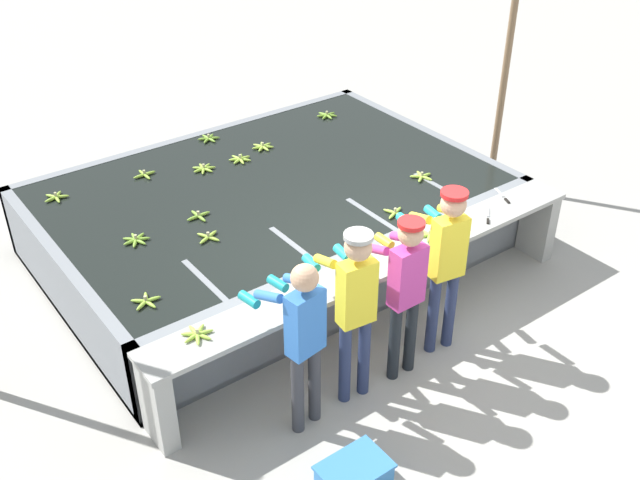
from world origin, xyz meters
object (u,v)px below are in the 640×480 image
object	(u,v)px
banana_bunch_floating_11	(327,115)
banana_bunch_floating_12	(263,147)
banana_bunch_floating_8	(395,213)
knife_1	(488,218)
worker_2	(404,283)
worker_3	(446,254)
banana_bunch_floating_2	(136,240)
banana_bunch_ledge_1	(197,334)
knife_0	(504,198)
banana_bunch_floating_3	(144,175)
banana_bunch_floating_0	(56,197)
support_post_right	(505,74)
banana_bunch_floating_1	(209,138)
banana_bunch_floating_5	(198,216)
banana_bunch_floating_10	(208,237)
banana_bunch_floating_7	(146,301)
worker_1	(354,300)
banana_bunch_ledge_2	(430,235)
banana_bunch_floating_6	(240,159)
banana_bunch_floating_9	(204,168)
worker_0	(303,332)
banana_bunch_ledge_0	(455,225)
crate	(354,480)
banana_bunch_floating_4	(422,176)

from	to	relation	value
banana_bunch_floating_11	banana_bunch_floating_12	bearing A→B (deg)	-165.99
banana_bunch_floating_8	knife_1	world-z (taller)	banana_bunch_floating_8
worker_2	worker_3	distance (m)	0.56
banana_bunch_floating_2	banana_bunch_ledge_1	bearing A→B (deg)	-97.48
banana_bunch_floating_2	banana_bunch_floating_8	xyz separation A→B (m)	(2.44, -1.15, 0.00)
banana_bunch_floating_11	knife_0	xyz separation A→B (m)	(0.21, -2.97, -0.01)
banana_bunch_floating_2	banana_bunch_floating_3	world-z (taller)	same
knife_0	knife_1	world-z (taller)	same
banana_bunch_floating_0	support_post_right	world-z (taller)	support_post_right
banana_bunch_floating_1	banana_bunch_floating_5	world-z (taller)	same
banana_bunch_floating_2	knife_1	bearing A→B (deg)	-29.71
worker_3	banana_bunch_floating_10	world-z (taller)	worker_3
banana_bunch_floating_7	knife_0	world-z (taller)	banana_bunch_floating_7
worker_1	knife_1	bearing A→B (deg)	12.09
worker_3	banana_bunch_floating_12	distance (m)	3.30
banana_bunch_floating_1	worker_1	bearing A→B (deg)	-101.38
banana_bunch_floating_1	banana_bunch_ledge_2	size ratio (longest dim) A/B	1.00
banana_bunch_floating_5	banana_bunch_floating_7	world-z (taller)	same
banana_bunch_floating_7	worker_1	bearing A→B (deg)	-43.66
banana_bunch_floating_6	worker_2	bearing A→B (deg)	-94.59
banana_bunch_floating_6	banana_bunch_floating_9	size ratio (longest dim) A/B	1.00
banana_bunch_floating_11	banana_bunch_floating_9	bearing A→B (deg)	-169.54
banana_bunch_floating_8	banana_bunch_floating_11	world-z (taller)	same
banana_bunch_floating_6	banana_bunch_floating_8	xyz separation A→B (m)	(0.66, -2.07, 0.00)
banana_bunch_floating_7	banana_bunch_ledge_1	distance (m)	0.69
worker_1	banana_bunch_floating_11	size ratio (longest dim) A/B	6.24
worker_1	banana_bunch_ledge_2	xyz separation A→B (m)	(1.45, 0.58, -0.19)
worker_0	worker_1	xyz separation A→B (m)	(0.56, 0.02, 0.06)
banana_bunch_floating_6	banana_bunch_ledge_1	bearing A→B (deg)	-127.68
worker_2	banana_bunch_ledge_2	xyz separation A→B (m)	(0.90, 0.60, -0.14)
banana_bunch_floating_1	banana_bunch_ledge_0	size ratio (longest dim) A/B	1.01
banana_bunch_floating_0	banana_bunch_ledge_2	size ratio (longest dim) A/B	0.98
banana_bunch_ledge_0	crate	world-z (taller)	banana_bunch_ledge_0
knife_0	support_post_right	world-z (taller)	support_post_right
banana_bunch_floating_4	knife_0	world-z (taller)	banana_bunch_floating_4
banana_bunch_floating_8	knife_1	bearing A→B (deg)	-42.00
worker_1	banana_bunch_floating_0	size ratio (longest dim) A/B	6.33
worker_0	banana_bunch_floating_11	distance (m)	4.73
banana_bunch_floating_1	banana_bunch_floating_11	world-z (taller)	same
banana_bunch_floating_0	banana_bunch_floating_5	size ratio (longest dim) A/B	0.98
banana_bunch_floating_3	banana_bunch_floating_12	world-z (taller)	same
banana_bunch_floating_2	banana_bunch_floating_6	xyz separation A→B (m)	(1.78, 0.92, 0.00)
worker_3	knife_1	bearing A→B (deg)	22.29
banana_bunch_floating_3	worker_3	bearing A→B (deg)	-68.14
banana_bunch_floating_3	worker_1	bearing A→B (deg)	-85.17
crate	banana_bunch_floating_3	bearing A→B (deg)	84.81
banana_bunch_floating_1	banana_bunch_floating_6	size ratio (longest dim) A/B	1.00
worker_2	banana_bunch_floating_5	size ratio (longest dim) A/B	5.99
banana_bunch_floating_12	knife_0	size ratio (longest dim) A/B	0.84
banana_bunch_ledge_2	banana_bunch_floating_5	bearing A→B (deg)	134.40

